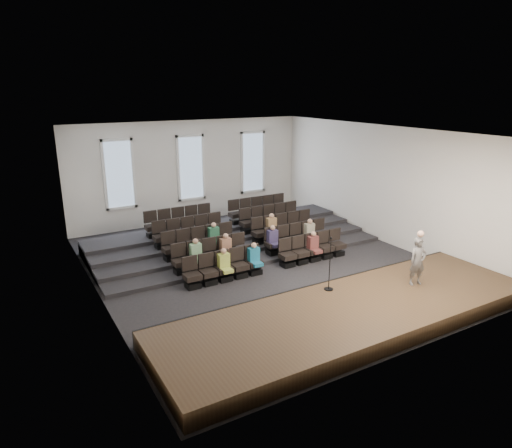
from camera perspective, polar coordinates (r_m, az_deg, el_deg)
The scene contains 14 objects.
ground at distance 17.51m, azimuth 0.87°, elevation -5.11°, with size 14.00×14.00×0.00m, color black.
ceiling at distance 16.31m, azimuth 0.95°, elevation 11.45°, with size 12.00×14.00×0.02m, color white.
wall_back at distance 22.91m, azimuth -8.19°, elevation 6.50°, with size 12.00×0.04×5.00m, color silver.
wall_front at distance 11.56m, azimuth 19.10°, elevation -4.58°, with size 12.00×0.04×5.00m, color silver.
wall_left at distance 14.69m, azimuth -19.69°, elevation -0.13°, with size 0.04×14.00×5.00m, color silver.
wall_right at distance 20.41m, azimuth 15.63°, elevation 4.79°, with size 0.04×14.00×5.00m, color silver.
stage at distance 13.68m, azimuth 12.08°, elevation -10.94°, with size 11.80×3.60×0.50m, color #3D2C1A.
stage_lip at distance 14.88m, azimuth 7.52°, elevation -8.32°, with size 11.80×0.06×0.52m, color black.
risers at distance 20.06m, azimuth -3.77°, elevation -1.65°, with size 11.80×4.80×0.60m.
seating_rows at distance 18.53m, azimuth -1.56°, elevation -1.61°, with size 6.80×4.70×1.67m.
windows at distance 22.82m, azimuth -8.14°, elevation 6.97°, with size 8.44×0.10×3.24m.
audience at distance 17.42m, azimuth -0.10°, elevation -2.36°, with size 5.45×2.64×1.10m.
speaker at distance 15.23m, azimuth 19.55°, elevation -4.43°, with size 0.56×0.37×1.54m, color #595654.
mic_stand at distance 14.26m, azimuth 9.15°, elevation -6.20°, with size 0.29×0.29×1.72m.
Camera 1 is at (-8.34, -13.94, 6.53)m, focal length 32.00 mm.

